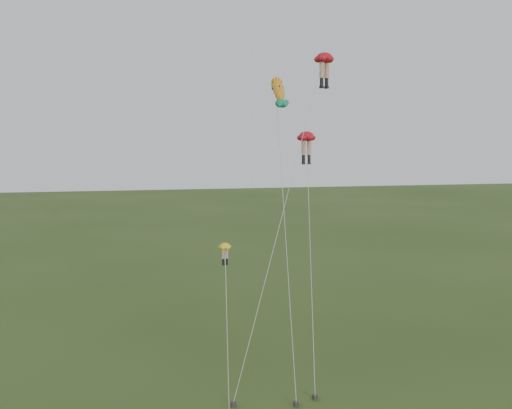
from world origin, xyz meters
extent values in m
plane|color=#2A4318|center=(0.00, 0.00, 0.00)|extent=(300.00, 300.00, 0.00)
ellipsoid|color=red|center=(5.94, 7.15, 20.64)|extent=(1.83, 1.83, 0.73)
cylinder|color=tan|center=(5.73, 7.08, 19.78)|extent=(0.32, 0.32, 1.11)
cylinder|color=black|center=(5.73, 7.08, 18.95)|extent=(0.25, 0.25, 0.55)
cube|color=black|center=(5.73, 7.08, 18.59)|extent=(0.27, 0.36, 0.16)
cylinder|color=tan|center=(6.15, 7.22, 19.78)|extent=(0.32, 0.32, 1.11)
cylinder|color=black|center=(6.15, 7.22, 18.95)|extent=(0.25, 0.25, 0.55)
cube|color=black|center=(6.15, 7.22, 18.59)|extent=(0.27, 0.36, 0.16)
cylinder|color=silver|center=(1.85, 2.86, 10.61)|extent=(8.22, 8.61, 20.79)
cube|color=black|center=(-2.24, -1.43, 0.12)|extent=(0.25, 0.35, 0.24)
ellipsoid|color=red|center=(4.44, 6.43, 15.17)|extent=(1.43, 1.43, 0.67)
cylinder|color=tan|center=(4.24, 6.42, 14.38)|extent=(0.30, 0.30, 1.02)
cylinder|color=black|center=(4.24, 6.42, 13.61)|extent=(0.23, 0.23, 0.51)
cube|color=black|center=(4.24, 6.42, 13.28)|extent=(0.19, 0.31, 0.15)
cylinder|color=tan|center=(4.65, 6.45, 14.38)|extent=(0.30, 0.30, 1.02)
cylinder|color=black|center=(4.65, 6.45, 13.61)|extent=(0.23, 0.23, 0.51)
cube|color=black|center=(4.65, 6.45, 13.28)|extent=(0.19, 0.31, 0.15)
cylinder|color=silver|center=(3.47, 2.41, 7.86)|extent=(1.98, 8.08, 15.28)
cube|color=black|center=(2.50, -1.62, 0.12)|extent=(0.25, 0.35, 0.24)
ellipsoid|color=yellow|center=(-2.36, 0.45, 8.79)|extent=(0.94, 0.94, 0.38)
cylinder|color=tan|center=(-2.47, 0.42, 8.34)|extent=(0.17, 0.17, 0.58)
cylinder|color=black|center=(-2.47, 0.42, 7.90)|extent=(0.13, 0.13, 0.29)
cube|color=black|center=(-2.47, 0.42, 7.72)|extent=(0.14, 0.19, 0.08)
cylinder|color=tan|center=(-2.24, 0.48, 8.34)|extent=(0.17, 0.17, 0.58)
cylinder|color=black|center=(-2.24, 0.48, 7.90)|extent=(0.13, 0.13, 0.29)
cube|color=black|center=(-2.24, 0.48, 7.72)|extent=(0.14, 0.19, 0.08)
cylinder|color=silver|center=(-2.56, -1.22, 4.60)|extent=(0.44, 3.38, 8.76)
ellipsoid|color=yellow|center=(3.30, 9.66, 18.58)|extent=(1.05, 2.81, 2.51)
sphere|color=yellow|center=(3.30, 9.66, 18.58)|extent=(0.97, 1.31, 1.27)
cone|color=#168F69|center=(3.30, 9.66, 18.58)|extent=(0.76, 1.21, 1.22)
cone|color=#168F69|center=(3.30, 9.66, 18.58)|extent=(0.76, 1.21, 1.22)
cone|color=#168F69|center=(3.30, 9.66, 18.58)|extent=(0.44, 0.68, 0.68)
cone|color=#168F69|center=(3.30, 9.66, 18.58)|extent=(0.44, 0.68, 0.68)
cone|color=red|center=(3.30, 9.66, 18.58)|extent=(0.48, 0.68, 0.67)
cylinder|color=silver|center=(2.24, 3.73, 9.40)|extent=(2.14, 11.89, 18.38)
cube|color=black|center=(1.19, -2.20, 0.12)|extent=(0.25, 0.35, 0.24)
camera|label=1|loc=(-7.87, -31.47, 14.69)|focal=40.00mm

